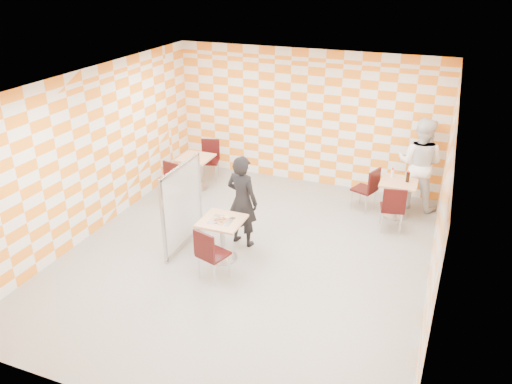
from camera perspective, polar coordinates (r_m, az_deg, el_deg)
room_shell at (r=8.53m, az=0.21°, el=3.14°), size 7.00×7.00×7.00m
main_table at (r=8.45m, az=-3.88°, el=-4.64°), size 0.70×0.70×0.75m
second_table at (r=10.23m, az=15.88°, el=-0.05°), size 0.70×0.70×0.75m
empty_table at (r=11.13m, az=-6.88°, el=2.85°), size 0.70×0.70×0.75m
chair_main_front at (r=7.88m, az=-5.38°, el=-6.80°), size 0.53×0.54×0.92m
chair_second_front at (r=9.57m, az=15.38°, el=-1.53°), size 0.50×0.51×0.92m
chair_second_side at (r=10.27m, az=12.75°, el=0.62°), size 0.55×0.55×0.92m
chair_empty_near at (r=10.53m, az=-9.19°, el=1.58°), size 0.51×0.51×0.92m
chair_empty_far at (r=11.63m, az=-5.28°, el=4.11°), size 0.52×0.53×0.92m
partition at (r=8.78m, az=-8.40°, el=-1.56°), size 0.08×1.38×1.55m
man_dark at (r=8.74m, az=-1.59°, el=-1.04°), size 0.69×0.53×1.68m
man_white at (r=10.58m, az=18.19°, el=3.11°), size 1.06×0.91×1.91m
pizza_on_foil at (r=8.31m, az=-3.98°, el=-3.14°), size 0.40×0.40×0.04m
sport_bottle at (r=10.26m, az=15.31°, el=2.10°), size 0.06×0.06×0.20m
soda_bottle at (r=10.11m, az=16.96°, el=1.65°), size 0.07×0.07×0.23m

